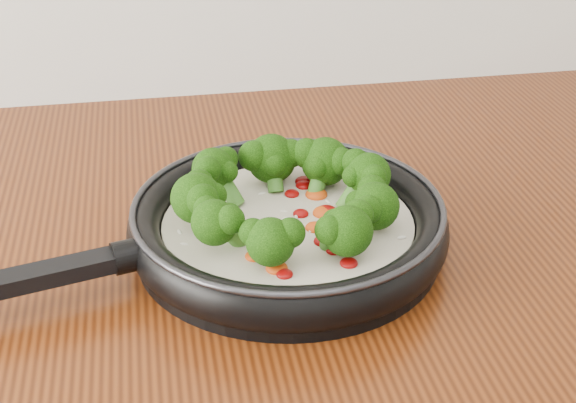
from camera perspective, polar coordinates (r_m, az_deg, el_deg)
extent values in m
cylinder|color=black|center=(0.75, 0.00, -2.98)|extent=(0.33, 0.33, 0.01)
torus|color=black|center=(0.74, 0.00, -1.58)|extent=(0.35, 0.35, 0.03)
torus|color=#2D2D33|center=(0.73, 0.00, -0.27)|extent=(0.34, 0.34, 0.01)
cube|color=black|center=(0.69, -17.04, -5.01)|extent=(0.17, 0.06, 0.01)
cylinder|color=black|center=(0.70, -11.00, -3.73)|extent=(0.03, 0.03, 0.03)
cylinder|color=beige|center=(0.74, 0.00, -1.99)|extent=(0.27, 0.27, 0.02)
ellipsoid|color=#8C0606|center=(0.76, 2.60, -0.61)|extent=(0.02, 0.02, 0.01)
ellipsoid|color=#8C0606|center=(0.72, 3.50, -2.28)|extent=(0.02, 0.02, 0.01)
ellipsoid|color=#DE470E|center=(0.69, -2.34, -3.82)|extent=(0.02, 0.02, 0.01)
ellipsoid|color=#8C0606|center=(0.75, 0.89, -0.86)|extent=(0.02, 0.02, 0.01)
ellipsoid|color=#8C0606|center=(0.71, 2.45, -2.78)|extent=(0.02, 0.02, 0.01)
ellipsoid|color=#DE470E|center=(0.81, 1.73, 1.46)|extent=(0.02, 0.02, 0.01)
ellipsoid|color=#8C0606|center=(0.78, 0.27, 0.53)|extent=(0.02, 0.02, 0.01)
ellipsoid|color=#8C0606|center=(0.80, 1.11, 1.39)|extent=(0.02, 0.02, 0.01)
ellipsoid|color=#DE470E|center=(0.78, 1.98, 0.48)|extent=(0.03, 0.03, 0.01)
ellipsoid|color=#8C0606|center=(0.68, 4.25, -4.30)|extent=(0.02, 0.02, 0.01)
ellipsoid|color=#8C0606|center=(0.75, 2.70, -0.73)|extent=(0.03, 0.03, 0.01)
ellipsoid|color=#DE470E|center=(0.73, 1.87, -1.83)|extent=(0.02, 0.02, 0.01)
ellipsoid|color=#8C0606|center=(0.70, 3.18, -3.41)|extent=(0.02, 0.02, 0.01)
ellipsoid|color=#8C0606|center=(0.73, -0.86, -1.79)|extent=(0.02, 0.02, 0.01)
ellipsoid|color=#DE470E|center=(0.75, 2.49, -0.80)|extent=(0.03, 0.03, 0.01)
ellipsoid|color=#8C0606|center=(0.67, -0.24, -5.07)|extent=(0.02, 0.02, 0.01)
ellipsoid|color=#8C0606|center=(0.80, 1.11, 1.13)|extent=(0.02, 0.02, 0.01)
ellipsoid|color=#DE470E|center=(0.67, -0.78, -4.66)|extent=(0.02, 0.02, 0.01)
ellipsoid|color=white|center=(0.78, 1.97, 0.36)|extent=(0.01, 0.01, 0.00)
ellipsoid|color=white|center=(0.75, 0.59, -1.00)|extent=(0.01, 0.01, 0.00)
ellipsoid|color=white|center=(0.72, -2.56, -2.36)|extent=(0.01, 0.00, 0.00)
ellipsoid|color=white|center=(0.80, 1.18, 1.05)|extent=(0.01, 0.01, 0.00)
ellipsoid|color=white|center=(0.74, -0.25, -1.24)|extent=(0.01, 0.01, 0.00)
ellipsoid|color=white|center=(0.72, 1.76, -2.04)|extent=(0.01, 0.01, 0.00)
ellipsoid|color=white|center=(0.75, 3.64, -0.93)|extent=(0.01, 0.01, 0.00)
ellipsoid|color=white|center=(0.73, -7.55, -2.12)|extent=(0.01, 0.01, 0.00)
ellipsoid|color=white|center=(0.71, -7.20, -2.98)|extent=(0.01, 0.01, 0.00)
ellipsoid|color=white|center=(0.76, -0.30, -0.73)|extent=(0.01, 0.01, 0.00)
ellipsoid|color=white|center=(0.77, 2.78, -0.02)|extent=(0.01, 0.01, 0.00)
ellipsoid|color=white|center=(0.76, -5.54, -0.60)|extent=(0.01, 0.01, 0.00)
ellipsoid|color=white|center=(0.72, 7.90, -2.49)|extent=(0.01, 0.00, 0.00)
ellipsoid|color=white|center=(0.80, -0.78, 1.35)|extent=(0.01, 0.00, 0.00)
ellipsoid|color=white|center=(0.79, -1.82, 0.55)|extent=(0.01, 0.01, 0.00)
ellipsoid|color=white|center=(0.72, -1.27, -2.25)|extent=(0.01, 0.01, 0.00)
ellipsoid|color=white|center=(0.71, 4.20, -2.98)|extent=(0.01, 0.01, 0.00)
ellipsoid|color=white|center=(0.74, 0.07, -1.53)|extent=(0.01, 0.01, 0.00)
cylinder|color=#4D8B2D|center=(0.76, 4.45, 0.51)|extent=(0.03, 0.02, 0.03)
sphere|color=black|center=(0.76, 5.61, 1.86)|extent=(0.05, 0.05, 0.04)
sphere|color=black|center=(0.76, 4.72, 2.75)|extent=(0.03, 0.03, 0.03)
sphere|color=black|center=(0.74, 5.97, 1.67)|extent=(0.03, 0.03, 0.02)
sphere|color=black|center=(0.75, 4.55, 1.76)|extent=(0.03, 0.03, 0.02)
cylinder|color=#4D8B2D|center=(0.78, 2.12, 1.42)|extent=(0.03, 0.03, 0.03)
sphere|color=black|center=(0.79, 2.61, 2.80)|extent=(0.06, 0.06, 0.05)
sphere|color=black|center=(0.79, 1.30, 3.37)|extent=(0.04, 0.04, 0.03)
sphere|color=black|center=(0.78, 3.69, 2.78)|extent=(0.03, 0.03, 0.03)
sphere|color=black|center=(0.78, 2.11, 2.46)|extent=(0.03, 0.03, 0.02)
cylinder|color=#4D8B2D|center=(0.79, -0.94, 1.60)|extent=(0.02, 0.03, 0.03)
sphere|color=black|center=(0.80, -1.16, 3.01)|extent=(0.06, 0.06, 0.05)
sphere|color=black|center=(0.78, -2.39, 3.18)|extent=(0.04, 0.04, 0.03)
sphere|color=black|center=(0.79, 0.18, 3.36)|extent=(0.03, 0.03, 0.03)
sphere|color=black|center=(0.78, -0.94, 2.62)|extent=(0.03, 0.03, 0.02)
cylinder|color=#4D8B2D|center=(0.76, -4.13, 0.82)|extent=(0.03, 0.03, 0.04)
sphere|color=black|center=(0.77, -5.21, 2.25)|extent=(0.05, 0.05, 0.04)
sphere|color=black|center=(0.75, -5.59, 2.19)|extent=(0.03, 0.03, 0.03)
sphere|color=black|center=(0.77, -4.34, 2.97)|extent=(0.03, 0.03, 0.02)
sphere|color=black|center=(0.76, -4.24, 2.09)|extent=(0.02, 0.02, 0.02)
cylinder|color=#4D8B2D|center=(0.73, -5.03, -0.82)|extent=(0.03, 0.02, 0.03)
sphere|color=black|center=(0.72, -6.40, 0.23)|extent=(0.05, 0.05, 0.05)
sphere|color=black|center=(0.70, -5.94, 0.11)|extent=(0.03, 0.03, 0.03)
sphere|color=black|center=(0.73, -6.20, 1.24)|extent=(0.03, 0.03, 0.03)
sphere|color=black|center=(0.72, -5.14, 0.44)|extent=(0.03, 0.03, 0.02)
cylinder|color=#4D8B2D|center=(0.70, -3.98, -2.19)|extent=(0.03, 0.03, 0.04)
sphere|color=black|center=(0.68, -5.14, -1.47)|extent=(0.05, 0.05, 0.04)
sphere|color=black|center=(0.67, -4.04, -1.27)|extent=(0.03, 0.03, 0.02)
sphere|color=black|center=(0.69, -5.66, -0.52)|extent=(0.03, 0.03, 0.02)
sphere|color=black|center=(0.69, -4.08, -0.89)|extent=(0.02, 0.02, 0.02)
cylinder|color=#4D8B2D|center=(0.68, -0.96, -3.19)|extent=(0.02, 0.03, 0.03)
sphere|color=black|center=(0.66, -1.23, -2.83)|extent=(0.05, 0.05, 0.04)
sphere|color=black|center=(0.66, 0.15, -2.19)|extent=(0.03, 0.03, 0.03)
sphere|color=black|center=(0.66, -2.45, -2.15)|extent=(0.03, 0.03, 0.02)
sphere|color=black|center=(0.67, -0.96, -1.99)|extent=(0.02, 0.02, 0.02)
cylinder|color=#4D8B2D|center=(0.69, 3.24, -2.61)|extent=(0.03, 0.03, 0.03)
sphere|color=black|center=(0.67, 4.14, -2.06)|extent=(0.05, 0.05, 0.04)
sphere|color=black|center=(0.68, 4.88, -0.94)|extent=(0.03, 0.03, 0.03)
sphere|color=black|center=(0.66, 2.91, -1.99)|extent=(0.03, 0.03, 0.03)
sphere|color=black|center=(0.68, 3.26, -1.39)|extent=(0.03, 0.03, 0.02)
cylinder|color=#4D8B2D|center=(0.72, 4.85, -1.17)|extent=(0.03, 0.02, 0.03)
sphere|color=black|center=(0.72, 6.09, -0.32)|extent=(0.05, 0.05, 0.04)
sphere|color=black|center=(0.73, 5.87, 0.82)|extent=(0.03, 0.03, 0.03)
sphere|color=black|center=(0.70, 5.64, -0.53)|extent=(0.03, 0.03, 0.02)
sphere|color=black|center=(0.72, 4.83, -0.05)|extent=(0.03, 0.03, 0.02)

